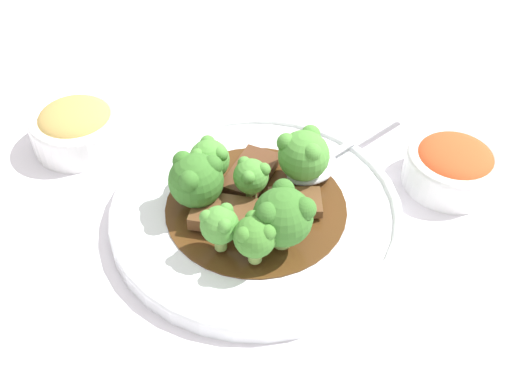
{
  "coord_description": "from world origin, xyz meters",
  "views": [
    {
      "loc": [
        0.24,
        0.31,
        0.41
      ],
      "look_at": [
        0.0,
        0.0,
        0.03
      ],
      "focal_mm": 42.0,
      "sensor_mm": 36.0,
      "label": 1
    }
  ],
  "objects": [
    {
      "name": "serving_spoon",
      "position": [
        -0.08,
        -0.01,
        0.03
      ],
      "size": [
        0.19,
        0.04,
        0.01
      ],
      "color": "silver",
      "rests_on": "main_plate"
    },
    {
      "name": "broccoli_floret_0",
      "position": [
        0.01,
        0.05,
        0.05
      ],
      "size": [
        0.05,
        0.05,
        0.06
      ],
      "color": "#8EB756",
      "rests_on": "main_plate"
    },
    {
      "name": "broccoli_floret_4",
      "position": [
        0.0,
        -0.01,
        0.05
      ],
      "size": [
        0.03,
        0.03,
        0.05
      ],
      "color": "#8EB756",
      "rests_on": "main_plate"
    },
    {
      "name": "beef_strip_2",
      "position": [
        0.03,
        -0.0,
        0.03
      ],
      "size": [
        0.07,
        0.07,
        0.01
      ],
      "color": "brown",
      "rests_on": "main_plate"
    },
    {
      "name": "broccoli_floret_6",
      "position": [
        0.04,
        0.05,
        0.05
      ],
      "size": [
        0.04,
        0.04,
        0.05
      ],
      "color": "#8EB756",
      "rests_on": "main_plate"
    },
    {
      "name": "side_bowl_appetizer",
      "position": [
        0.08,
        -0.2,
        0.02
      ],
      "size": [
        0.1,
        0.1,
        0.05
      ],
      "color": "white",
      "rests_on": "ground_plane"
    },
    {
      "name": "broccoli_floret_5",
      "position": [
        -0.06,
        -0.0,
        0.05
      ],
      "size": [
        0.05,
        0.05,
        0.05
      ],
      "color": "#7FA84C",
      "rests_on": "main_plate"
    },
    {
      "name": "side_bowl_kimchi",
      "position": [
        -0.18,
        0.08,
        0.02
      ],
      "size": [
        0.09,
        0.09,
        0.04
      ],
      "color": "white",
      "rests_on": "ground_plane"
    },
    {
      "name": "main_plate",
      "position": [
        0.0,
        0.0,
        0.01
      ],
      "size": [
        0.27,
        0.27,
        0.02
      ],
      "color": "white",
      "rests_on": "ground_plane"
    },
    {
      "name": "ground_plane",
      "position": [
        0.0,
        0.0,
        0.0
      ],
      "size": [
        4.0,
        4.0,
        0.0
      ],
      "primitive_type": "plane",
      "color": "silver"
    },
    {
      "name": "beef_strip_1",
      "position": [
        -0.02,
        -0.03,
        0.02
      ],
      "size": [
        0.08,
        0.06,
        0.01
      ],
      "color": "#56331E",
      "rests_on": "main_plate"
    },
    {
      "name": "broccoli_floret_2",
      "position": [
        0.06,
        0.02,
        0.05
      ],
      "size": [
        0.03,
        0.03,
        0.04
      ],
      "color": "#8EB756",
      "rests_on": "main_plate"
    },
    {
      "name": "broccoli_floret_3",
      "position": [
        0.02,
        -0.05,
        0.05
      ],
      "size": [
        0.04,
        0.04,
        0.05
      ],
      "color": "#8EB756",
      "rests_on": "main_plate"
    },
    {
      "name": "broccoli_floret_1",
      "position": [
        0.04,
        -0.03,
        0.05
      ],
      "size": [
        0.05,
        0.05,
        0.05
      ],
      "color": "#8EB756",
      "rests_on": "main_plate"
    },
    {
      "name": "beef_strip_0",
      "position": [
        -0.03,
        0.02,
        0.02
      ],
      "size": [
        0.06,
        0.06,
        0.01
      ],
      "color": "brown",
      "rests_on": "main_plate"
    }
  ]
}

